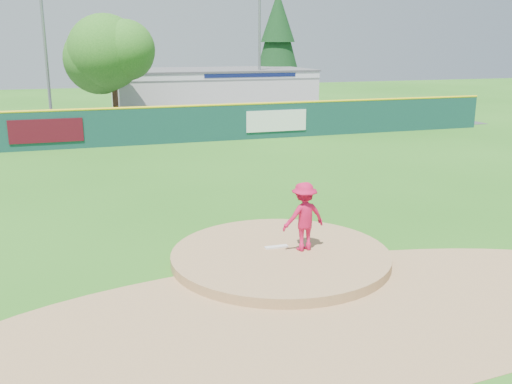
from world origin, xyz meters
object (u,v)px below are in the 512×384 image
object	(u,v)px
pitcher	(304,217)
van	(106,121)
light_pole_left	(44,31)
pool_building_grp	(212,90)
deciduous_tree	(113,55)
conifer_tree	(278,40)
light_pole_right	(259,39)

from	to	relation	value
pitcher	van	distance (m)	24.17
van	light_pole_left	world-z (taller)	light_pole_left
pool_building_grp	deciduous_tree	xyz separation A→B (m)	(-8.00, -6.99, 2.89)
pool_building_grp	light_pole_left	xyz separation A→B (m)	(-12.00, -4.99, 4.39)
light_pole_left	conifer_tree	bearing A→B (deg)	25.35
pitcher	van	size ratio (longest dim) A/B	0.40
conifer_tree	light_pole_right	world-z (taller)	light_pole_right
van	light_pole_right	size ratio (longest dim) A/B	0.44
conifer_tree	light_pole_right	bearing A→B (deg)	-119.74
light_pole_left	light_pole_right	xyz separation A→B (m)	(15.00, 2.00, -0.51)
van	light_pole_right	distance (m)	13.70
deciduous_tree	conifer_tree	world-z (taller)	conifer_tree
pitcher	light_pole_left	xyz separation A→B (m)	(-6.60, 27.04, 4.92)
pitcher	deciduous_tree	distance (m)	25.40
van	deciduous_tree	world-z (taller)	deciduous_tree
conifer_tree	light_pole_left	world-z (taller)	light_pole_left
light_pole_right	van	bearing A→B (deg)	-156.46
conifer_tree	light_pole_left	distance (m)	21.03
pitcher	van	xyz separation A→B (m)	(-3.33, 23.93, -0.50)
pool_building_grp	light_pole_left	bearing A→B (deg)	-157.40
pool_building_grp	light_pole_left	world-z (taller)	light_pole_left
van	pool_building_grp	world-z (taller)	pool_building_grp
pitcher	pool_building_grp	size ratio (longest dim) A/B	0.12
light_pole_right	deciduous_tree	bearing A→B (deg)	-160.02
pool_building_grp	conifer_tree	xyz separation A→B (m)	(7.00, 4.01, 3.88)
van	conifer_tree	world-z (taller)	conifer_tree
pitcher	van	bearing A→B (deg)	-89.29
pool_building_grp	van	bearing A→B (deg)	-137.12
conifer_tree	light_pole_left	bearing A→B (deg)	-154.65
light_pole_right	conifer_tree	bearing A→B (deg)	60.26
pool_building_grp	conifer_tree	bearing A→B (deg)	29.78
pool_building_grp	conifer_tree	distance (m)	8.95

